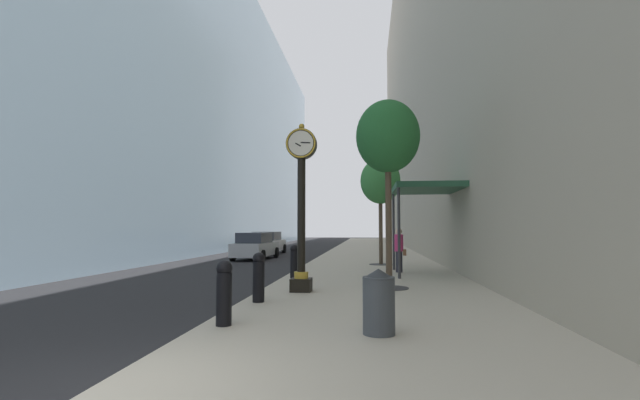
# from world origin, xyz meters

# --- Properties ---
(ground_plane) EXTENTS (110.00, 110.00, 0.00)m
(ground_plane) POSITION_xyz_m (0.00, 27.00, 0.00)
(ground_plane) COLOR #262628
(ground_plane) RESTS_ON ground
(sidewalk_right) EXTENTS (6.34, 80.00, 0.14)m
(sidewalk_right) POSITION_xyz_m (3.17, 30.00, 0.07)
(sidewalk_right) COLOR #BCB29E
(sidewalk_right) RESTS_ON ground
(building_block_left) EXTENTS (9.00, 80.00, 24.39)m
(building_block_left) POSITION_xyz_m (-12.30, 30.00, 12.19)
(building_block_left) COLOR #849EB2
(building_block_left) RESTS_ON ground
(building_block_right) EXTENTS (9.00, 80.00, 31.71)m
(building_block_right) POSITION_xyz_m (10.84, 30.00, 15.85)
(building_block_right) COLOR #A89E89
(building_block_right) RESTS_ON ground
(street_clock) EXTENTS (0.84, 0.55, 4.60)m
(street_clock) POSITION_xyz_m (1.16, 7.61, 2.66)
(street_clock) COLOR black
(street_clock) RESTS_ON sidewalk_right
(bollard_nearest) EXTENTS (0.29, 0.29, 1.14)m
(bollard_nearest) POSITION_xyz_m (0.44, 3.32, 0.74)
(bollard_nearest) COLOR black
(bollard_nearest) RESTS_ON sidewalk_right
(bollard_second) EXTENTS (0.29, 0.29, 1.14)m
(bollard_second) POSITION_xyz_m (0.44, 5.79, 0.74)
(bollard_second) COLOR black
(bollard_second) RESTS_ON sidewalk_right
(bollard_fourth) EXTENTS (0.29, 0.29, 1.14)m
(bollard_fourth) POSITION_xyz_m (0.44, 10.75, 0.74)
(bollard_fourth) COLOR black
(bollard_fourth) RESTS_ON sidewalk_right
(street_tree_near) EXTENTS (1.84, 1.84, 5.44)m
(street_tree_near) POSITION_xyz_m (3.56, 8.52, 4.46)
(street_tree_near) COLOR #333335
(street_tree_near) RESTS_ON sidewalk_right
(street_tree_mid_near) EXTENTS (1.88, 1.88, 5.02)m
(street_tree_mid_near) POSITION_xyz_m (3.56, 16.72, 4.04)
(street_tree_mid_near) COLOR #333335
(street_tree_mid_near) RESTS_ON sidewalk_right
(trash_bin) EXTENTS (0.53, 0.53, 1.05)m
(trash_bin) POSITION_xyz_m (3.14, 2.97, 0.68)
(trash_bin) COLOR #383D42
(trash_bin) RESTS_ON sidewalk_right
(pedestrian_walking) EXTENTS (0.48, 0.38, 1.71)m
(pedestrian_walking) POSITION_xyz_m (4.16, 13.14, 1.04)
(pedestrian_walking) COLOR #23232D
(pedestrian_walking) RESTS_ON sidewalk_right
(storefront_awning) EXTENTS (2.40, 3.60, 3.30)m
(storefront_awning) POSITION_xyz_m (5.10, 12.58, 3.28)
(storefront_awning) COLOR #235138
(storefront_awning) RESTS_ON sidewalk_right
(car_silver_near) EXTENTS (2.06, 4.73, 1.58)m
(car_silver_near) POSITION_xyz_m (-3.69, 21.43, 0.77)
(car_silver_near) COLOR #B7BABF
(car_silver_near) RESTS_ON ground
(car_white_mid) EXTENTS (2.05, 4.40, 1.58)m
(car_white_mid) POSITION_xyz_m (-4.20, 26.82, 0.77)
(car_white_mid) COLOR silver
(car_white_mid) RESTS_ON ground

